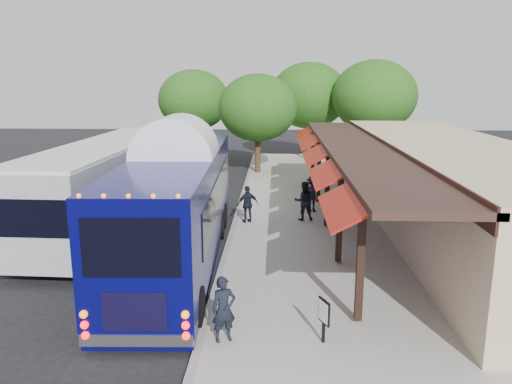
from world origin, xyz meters
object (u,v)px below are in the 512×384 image
(ped_c, at_px, (248,204))
(sign_board, at_px, (324,314))
(ped_d, at_px, (313,193))
(city_bus, at_px, (108,181))
(ped_a, at_px, (224,309))
(coach_bus, at_px, (178,201))
(ped_b, at_px, (304,201))

(ped_c, xyz_separation_m, sign_board, (2.24, -9.60, -0.07))
(ped_d, xyz_separation_m, sign_board, (-0.56, -11.49, -0.12))
(city_bus, bearing_deg, sign_board, -47.75)
(city_bus, relative_size, ped_a, 8.50)
(ped_d, bearing_deg, coach_bus, 77.04)
(coach_bus, xyz_separation_m, ped_c, (2.05, 4.20, -1.14))
(ped_c, bearing_deg, ped_b, 166.39)
(ped_b, bearing_deg, sign_board, 83.19)
(coach_bus, xyz_separation_m, city_bus, (-3.64, 3.99, -0.16))
(coach_bus, height_order, ped_b, coach_bus)
(ped_c, distance_m, ped_d, 3.38)
(coach_bus, bearing_deg, ped_c, 62.17)
(ped_d, relative_size, sign_board, 1.58)
(ped_d, bearing_deg, sign_board, 112.79)
(ped_a, relative_size, sign_board, 1.47)
(ped_a, bearing_deg, sign_board, -22.94)
(coach_bus, relative_size, city_bus, 0.93)
(ped_a, xyz_separation_m, ped_c, (0.00, 9.60, 0.01))
(coach_bus, bearing_deg, ped_d, 49.66)
(coach_bus, xyz_separation_m, ped_d, (4.85, 6.09, -1.10))
(ped_d, bearing_deg, ped_b, 97.43)
(ped_b, relative_size, sign_board, 1.59)
(ped_c, height_order, ped_d, ped_d)
(city_bus, relative_size, ped_d, 7.92)
(ped_a, relative_size, ped_d, 0.93)
(ped_c, relative_size, sign_board, 1.49)
(ped_c, bearing_deg, ped_a, 65.47)
(ped_a, bearing_deg, ped_b, 54.02)
(city_bus, bearing_deg, ped_d, 15.93)
(ped_a, relative_size, ped_c, 0.99)
(coach_bus, distance_m, ped_c, 4.81)
(ped_d, distance_m, sign_board, 11.50)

